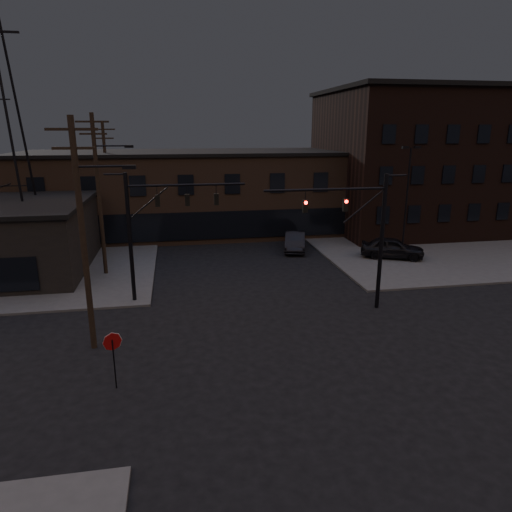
{
  "coord_description": "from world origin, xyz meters",
  "views": [
    {
      "loc": [
        -5.23,
        -19.58,
        10.39
      ],
      "look_at": [
        -0.87,
        4.81,
        3.5
      ],
      "focal_mm": 32.0,
      "sensor_mm": 36.0,
      "label": 1
    }
  ],
  "objects_px": {
    "stop_sign": "(113,348)",
    "car_crossing": "(295,241)",
    "traffic_signal_near": "(364,228)",
    "traffic_signal_far": "(151,222)",
    "parked_car_lot_b": "(379,228)",
    "parked_car_lot_a": "(392,248)"
  },
  "relations": [
    {
      "from": "traffic_signal_far",
      "to": "traffic_signal_near",
      "type": "bearing_deg",
      "value": -16.17
    },
    {
      "from": "stop_sign",
      "to": "parked_car_lot_a",
      "type": "distance_m",
      "value": 25.89
    },
    {
      "from": "stop_sign",
      "to": "car_crossing",
      "type": "distance_m",
      "value": 24.34
    },
    {
      "from": "stop_sign",
      "to": "parked_car_lot_b",
      "type": "distance_m",
      "value": 33.27
    },
    {
      "from": "stop_sign",
      "to": "traffic_signal_far",
      "type": "bearing_deg",
      "value": 82.68
    },
    {
      "from": "parked_car_lot_a",
      "to": "car_crossing",
      "type": "distance_m",
      "value": 8.34
    },
    {
      "from": "traffic_signal_far",
      "to": "car_crossing",
      "type": "xyz_separation_m",
      "value": [
        11.8,
        10.51,
        -4.2
      ]
    },
    {
      "from": "stop_sign",
      "to": "car_crossing",
      "type": "height_order",
      "value": "stop_sign"
    },
    {
      "from": "traffic_signal_near",
      "to": "parked_car_lot_a",
      "type": "xyz_separation_m",
      "value": [
        6.85,
        9.68,
        -3.92
      ]
    },
    {
      "from": "traffic_signal_far",
      "to": "parked_car_lot_a",
      "type": "height_order",
      "value": "traffic_signal_far"
    },
    {
      "from": "traffic_signal_near",
      "to": "traffic_signal_far",
      "type": "bearing_deg",
      "value": 163.83
    },
    {
      "from": "stop_sign",
      "to": "traffic_signal_near",
      "type": "bearing_deg",
      "value": 25.9
    },
    {
      "from": "traffic_signal_near",
      "to": "parked_car_lot_b",
      "type": "distance_m",
      "value": 20.5
    },
    {
      "from": "parked_car_lot_a",
      "to": "parked_car_lot_b",
      "type": "xyz_separation_m",
      "value": [
        2.55,
        8.08,
        -0.15
      ]
    },
    {
      "from": "parked_car_lot_a",
      "to": "parked_car_lot_b",
      "type": "relative_size",
      "value": 1.03
    },
    {
      "from": "traffic_signal_near",
      "to": "parked_car_lot_a",
      "type": "bearing_deg",
      "value": 54.69
    },
    {
      "from": "traffic_signal_far",
      "to": "car_crossing",
      "type": "relative_size",
      "value": 1.63
    },
    {
      "from": "parked_car_lot_a",
      "to": "traffic_signal_far",
      "type": "bearing_deg",
      "value": 131.58
    },
    {
      "from": "traffic_signal_near",
      "to": "parked_car_lot_a",
      "type": "height_order",
      "value": "traffic_signal_near"
    },
    {
      "from": "stop_sign",
      "to": "parked_car_lot_b",
      "type": "height_order",
      "value": "stop_sign"
    },
    {
      "from": "traffic_signal_near",
      "to": "car_crossing",
      "type": "height_order",
      "value": "traffic_signal_near"
    },
    {
      "from": "stop_sign",
      "to": "car_crossing",
      "type": "relative_size",
      "value": 0.5
    }
  ]
}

